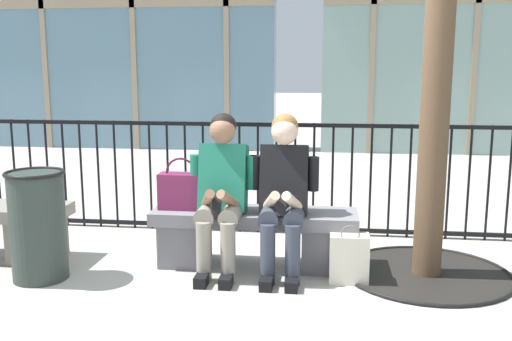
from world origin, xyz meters
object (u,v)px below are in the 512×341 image
at_px(seated_person_companion, 283,190).
at_px(handbag_on_bench, 181,190).
at_px(shopping_bag, 349,258).
at_px(stone_bench, 254,233).
at_px(trash_can, 38,224).
at_px(seated_person_with_phone, 222,188).

distance_m(seated_person_companion, handbag_on_bench, 0.83).
xyz_separation_m(seated_person_companion, shopping_bag, (0.50, -0.14, -0.47)).
bearing_deg(stone_bench, handbag_on_bench, -179.01).
height_order(handbag_on_bench, trash_can, handbag_on_bench).
bearing_deg(handbag_on_bench, trash_can, -154.24).
distance_m(stone_bench, trash_can, 1.62).
relative_size(stone_bench, handbag_on_bench, 3.91).
bearing_deg(seated_person_companion, shopping_bag, -15.32).
xyz_separation_m(stone_bench, shopping_bag, (0.73, -0.26, -0.09)).
xyz_separation_m(seated_person_with_phone, handbag_on_bench, (-0.35, 0.12, -0.05)).
distance_m(stone_bench, seated_person_with_phone, 0.46).
relative_size(stone_bench, seated_person_companion, 1.32).
bearing_deg(trash_can, seated_person_with_phone, 14.82).
height_order(seated_person_companion, shopping_bag, seated_person_companion).
relative_size(seated_person_with_phone, trash_can, 1.49).
distance_m(seated_person_with_phone, seated_person_companion, 0.47).
bearing_deg(shopping_bag, stone_bench, 160.10).
height_order(seated_person_with_phone, seated_person_companion, same).
bearing_deg(stone_bench, seated_person_companion, -28.71).
distance_m(seated_person_with_phone, shopping_bag, 1.08).
bearing_deg(handbag_on_bench, stone_bench, 0.99).
height_order(stone_bench, trash_can, trash_can).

